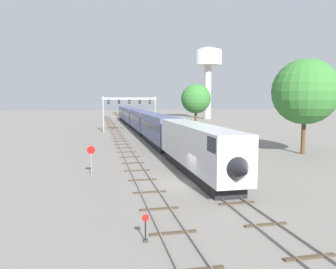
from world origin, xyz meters
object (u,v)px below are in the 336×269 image
Objects in this scene: passenger_train at (141,121)px; trackside_tree_left at (305,92)px; stop_sign at (91,157)px; signal_gantry at (130,106)px; trackside_tree_mid at (196,99)px; switch_stand at (145,232)px; water_tower at (208,62)px.

trackside_tree_left reaches higher than passenger_train.
passenger_train is 35.67× the size of stop_sign.
trackside_tree_mid reaches higher than signal_gantry.
trackside_tree_left reaches higher than switch_stand.
signal_gantry is 15.31m from trackside_tree_mid.
switch_stand is (-37.99, -100.43, -20.40)m from water_tower.
signal_gantry is 40.03m from trackside_tree_left.
passenger_train is at bearing -124.63° from water_tower.
trackside_tree_left is at bearing -62.44° from passenger_train.
trackside_tree_left is at bearing 42.59° from switch_stand.
stop_sign is at bearing -100.48° from signal_gantry.
trackside_tree_left reaches higher than stop_sign.
signal_gantry reaches higher than passenger_train.
trackside_tree_mid is at bearing -111.55° from water_tower.
passenger_train is 56.19m from switch_stand.
trackside_tree_mid is at bearing 70.15° from switch_stand.
passenger_train is at bearing 76.07° from stop_sign.
stop_sign is 0.23× the size of trackside_tree_left.
trackside_tree_mid reaches higher than stop_sign.
passenger_train is 57.36m from water_tower.
signal_gantry reaches higher than stop_sign.
trackside_tree_mid is at bearing 58.58° from stop_sign.
signal_gantry is at bearing -127.54° from water_tower.
stop_sign is (-7.75, -41.91, -4.02)m from signal_gantry.
trackside_tree_left is 27.55m from trackside_tree_mid.
water_tower is (33.14, 43.13, 15.03)m from signal_gantry.
water_tower is 2.53× the size of trackside_tree_mid.
water_tower is at bearing 55.37° from passenger_train.
switch_stand is 0.14× the size of trackside_tree_mid.
trackside_tree_mid is (17.75, 49.18, 6.84)m from switch_stand.
trackside_tree_mid is (12.90, -8.12, 1.47)m from signal_gantry.
stop_sign is at bearing -115.68° from water_tower.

